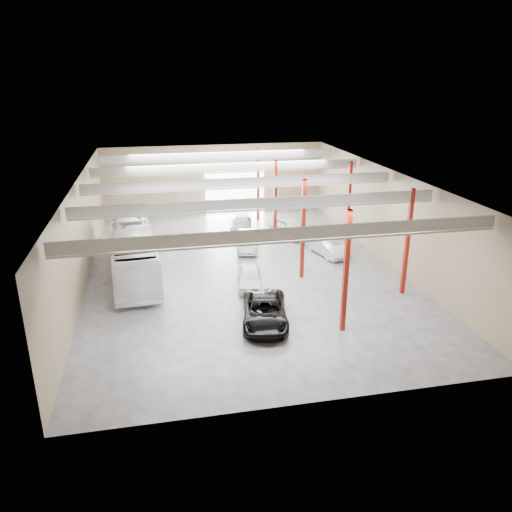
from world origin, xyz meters
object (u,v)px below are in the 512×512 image
object	(u,v)px
coach_bus	(133,252)
car_right_far	(290,227)
black_sedan	(265,312)
car_row_b	(248,241)
car_right_near	(327,246)
car_row_c	(241,224)
car_row_a	(250,277)

from	to	relation	value
coach_bus	car_right_far	bearing A→B (deg)	21.27
black_sedan	car_right_far	xyz separation A→B (m)	(5.80, 15.56, 0.05)
car_row_b	car_right_near	world-z (taller)	car_row_b
coach_bus	black_sedan	xyz separation A→B (m)	(7.54, -9.13, -0.97)
car_right_far	car_row_c	bearing A→B (deg)	128.36
black_sedan	car_row_a	distance (m)	5.37
black_sedan	car_row_c	size ratio (longest dim) A/B	1.17
car_row_c	car_right_near	world-z (taller)	car_right_near
car_right_far	car_row_b	bearing A→B (deg)	-167.14
car_row_a	car_row_c	size ratio (longest dim) A/B	0.87
car_row_b	car_row_c	world-z (taller)	car_row_b
car_row_a	car_row_c	xyz separation A→B (m)	(1.70, 12.70, -0.01)
car_row_c	car_right_far	bearing A→B (deg)	-20.57
black_sedan	car_row_c	bearing A→B (deg)	94.86
car_row_b	car_row_c	size ratio (longest dim) A/B	0.98
black_sedan	car_right_far	bearing A→B (deg)	80.28
car_row_a	car_right_near	bearing A→B (deg)	43.96
car_row_c	car_right_far	size ratio (longest dim) A/B	0.98
car_row_a	car_row_b	size ratio (longest dim) A/B	0.88
car_row_b	car_right_far	size ratio (longest dim) A/B	0.97
black_sedan	car_right_far	size ratio (longest dim) A/B	1.15
car_right_near	car_row_a	bearing A→B (deg)	-157.78
car_row_a	car_row_c	bearing A→B (deg)	91.77
car_right_far	car_row_a	bearing A→B (deg)	-138.24
car_row_a	car_row_c	world-z (taller)	car_row_a
car_row_c	car_right_near	bearing A→B (deg)	-42.40
black_sedan	car_right_near	distance (m)	12.74
coach_bus	car_right_far	size ratio (longest dim) A/B	2.62
coach_bus	black_sedan	distance (m)	11.88
coach_bus	car_row_b	xyz separation A→B (m)	(9.05, 3.73, -0.97)
car_row_b	car_row_c	xyz separation A→B (m)	(0.35, 5.20, -0.08)
black_sedan	car_right_near	bearing A→B (deg)	65.15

